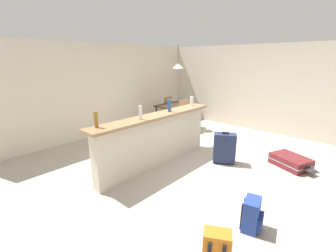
# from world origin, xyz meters

# --- Properties ---
(ground_plane) EXTENTS (13.00, 13.00, 0.05)m
(ground_plane) POSITION_xyz_m (0.00, 0.00, -0.03)
(ground_plane) COLOR #ADA393
(wall_back) EXTENTS (6.60, 0.10, 2.50)m
(wall_back) POSITION_xyz_m (0.00, 3.05, 1.25)
(wall_back) COLOR beige
(wall_back) RESTS_ON ground_plane
(wall_right) EXTENTS (0.10, 6.00, 2.50)m
(wall_right) POSITION_xyz_m (3.05, 0.30, 1.25)
(wall_right) COLOR beige
(wall_right) RESTS_ON ground_plane
(partition_half_wall) EXTENTS (2.80, 0.20, 1.00)m
(partition_half_wall) POSITION_xyz_m (-0.72, 0.44, 0.50)
(partition_half_wall) COLOR beige
(partition_half_wall) RESTS_ON ground_plane
(bar_countertop) EXTENTS (2.96, 0.40, 0.05)m
(bar_countertop) POSITION_xyz_m (-0.72, 0.44, 1.02)
(bar_countertop) COLOR #93704C
(bar_countertop) RESTS_ON partition_half_wall
(bottle_amber) EXTENTS (0.06, 0.06, 0.26)m
(bottle_amber) POSITION_xyz_m (-1.96, 0.53, 1.18)
(bottle_amber) COLOR #9E661E
(bottle_amber) RESTS_ON bar_countertop
(bottle_white) EXTENTS (0.06, 0.06, 0.25)m
(bottle_white) POSITION_xyz_m (-1.16, 0.39, 1.17)
(bottle_white) COLOR silver
(bottle_white) RESTS_ON bar_countertop
(bottle_blue) EXTENTS (0.07, 0.07, 0.25)m
(bottle_blue) POSITION_xyz_m (-0.34, 0.44, 1.17)
(bottle_blue) COLOR #284C89
(bottle_blue) RESTS_ON bar_countertop
(bottle_clear) EXTENTS (0.07, 0.07, 0.21)m
(bottle_clear) POSITION_xyz_m (0.50, 0.50, 1.15)
(bottle_clear) COLOR silver
(bottle_clear) RESTS_ON bar_countertop
(dining_table) EXTENTS (1.10, 0.80, 0.74)m
(dining_table) POSITION_xyz_m (1.54, 1.87, 0.65)
(dining_table) COLOR #332319
(dining_table) RESTS_ON ground_plane
(dining_chair_near_partition) EXTENTS (0.46, 0.46, 0.93)m
(dining_chair_near_partition) POSITION_xyz_m (1.50, 1.39, 0.52)
(dining_chair_near_partition) COLOR #9E754C
(dining_chair_near_partition) RESTS_ON ground_plane
(dining_chair_far_side) EXTENTS (0.45, 0.45, 0.93)m
(dining_chair_far_side) POSITION_xyz_m (1.63, 2.37, 0.52)
(dining_chair_far_side) COLOR #9E754C
(dining_chair_far_side) RESTS_ON ground_plane
(pendant_lamp) EXTENTS (0.34, 0.34, 0.72)m
(pendant_lamp) POSITION_xyz_m (1.63, 1.85, 1.89)
(pendant_lamp) COLOR black
(suitcase_flat_maroon) EXTENTS (0.72, 0.89, 0.22)m
(suitcase_flat_maroon) POSITION_xyz_m (1.01, -1.62, 0.11)
(suitcase_flat_maroon) COLOR maroon
(suitcase_flat_maroon) RESTS_ON ground_plane
(suitcase_upright_navy) EXTENTS (0.43, 0.50, 0.67)m
(suitcase_upright_navy) POSITION_xyz_m (0.27, -0.53, 0.33)
(suitcase_upright_navy) COLOR #1E284C
(suitcase_upright_navy) RESTS_ON ground_plane
(backpack_orange) EXTENTS (0.32, 0.33, 0.42)m
(backpack_orange) POSITION_xyz_m (-2.03, -1.72, 0.20)
(backpack_orange) COLOR orange
(backpack_orange) RESTS_ON ground_plane
(backpack_blue) EXTENTS (0.31, 0.29, 0.42)m
(backpack_blue) POSITION_xyz_m (-1.26, -1.77, 0.20)
(backpack_blue) COLOR #233D93
(backpack_blue) RESTS_ON ground_plane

